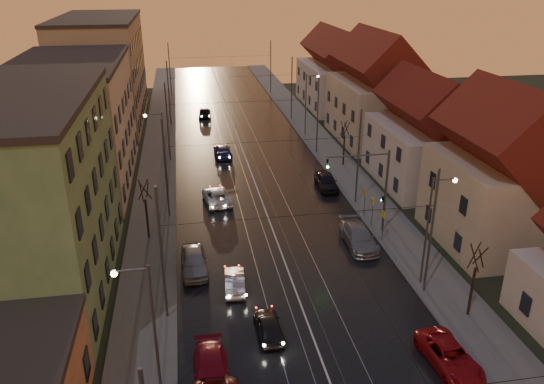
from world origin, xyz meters
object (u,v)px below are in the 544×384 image
driving_car_1 (235,281)px  parked_left_3 (194,261)px  street_lamp_0 (147,322)px  street_lamp_2 (161,144)px  driving_car_2 (217,196)px  driving_car_3 (223,151)px  parked_right_2 (326,181)px  driving_car_4 (205,112)px  street_lamp_3 (308,99)px  driving_car_0 (269,326)px  street_lamp_1 (432,221)px  parked_left_2 (211,371)px  parked_right_0 (450,356)px  parked_right_1 (359,237)px  traffic_light_mast (375,182)px

driving_car_1 → parked_left_3: 3.93m
street_lamp_0 → street_lamp_2: (0.00, 28.00, 0.00)m
driving_car_2 → driving_car_1: bearing=83.5°
driving_car_2 → driving_car_3: 13.23m
driving_car_2 → parked_right_2: 11.14m
street_lamp_0 → driving_car_3: 38.22m
street_lamp_2 → driving_car_4: street_lamp_2 is taller
street_lamp_0 → street_lamp_3: bearing=67.5°
driving_car_2 → parked_left_3: bearing=71.0°
driving_car_0 → driving_car_4: bearing=-89.7°
driving_car_2 → driving_car_3: driving_car_3 is taller
street_lamp_1 → driving_car_4: street_lamp_1 is taller
driving_car_0 → parked_left_3: (-4.16, 8.13, 0.17)m
parked_left_2 → parked_right_0: (13.04, -1.02, -0.01)m
street_lamp_1 → parked_right_1: street_lamp_1 is taller
street_lamp_2 → parked_right_2: street_lamp_2 is taller
traffic_light_mast → parked_right_0: (-1.15, -16.08, -3.94)m
street_lamp_1 → driving_car_4: bearing=105.1°
driving_car_3 → parked_right_0: bearing=103.2°
traffic_light_mast → driving_car_2: size_ratio=1.48×
driving_car_2 → parked_right_0: driving_car_2 is taller
street_lamp_2 → driving_car_2: street_lamp_2 is taller
driving_car_2 → parked_right_2: bearing=-178.6°
traffic_light_mast → driving_car_4: (-11.71, 39.64, -3.88)m
parked_left_2 → parked_right_2: parked_right_2 is taller
street_lamp_0 → parked_right_0: 16.50m
traffic_light_mast → parked_right_2: size_ratio=1.57×
street_lamp_1 → parked_left_2: 17.37m
street_lamp_0 → parked_left_3: bearing=79.2°
driving_car_0 → driving_car_2: driving_car_2 is taller
parked_left_2 → driving_car_4: bearing=87.3°
parked_right_0 → street_lamp_0: bearing=174.8°
driving_car_0 → parked_left_2: parked_left_2 is taller
street_lamp_2 → parked_right_0: street_lamp_2 is taller
street_lamp_2 → parked_left_2: (2.90, -27.06, -4.21)m
driving_car_4 → driving_car_1: bearing=93.9°
driving_car_0 → parked_right_0: parked_right_0 is taller
driving_car_4 → parked_right_2: parked_right_2 is taller
street_lamp_3 → traffic_light_mast: 28.03m
driving_car_2 → traffic_light_mast: bearing=138.8°
driving_car_1 → driving_car_2: size_ratio=0.78×
driving_car_0 → driving_car_2: size_ratio=0.75×
driving_car_3 → parked_right_1: 24.97m
driving_car_3 → driving_car_4: driving_car_4 is taller
driving_car_3 → parked_left_3: (-4.18, -25.00, 0.11)m
traffic_light_mast → driving_car_1: 14.25m
traffic_light_mast → parked_right_2: traffic_light_mast is taller
driving_car_4 → parked_right_0: size_ratio=0.89×
parked_right_1 → traffic_light_mast: bearing=49.3°
street_lamp_0 → traffic_light_mast: size_ratio=1.11×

